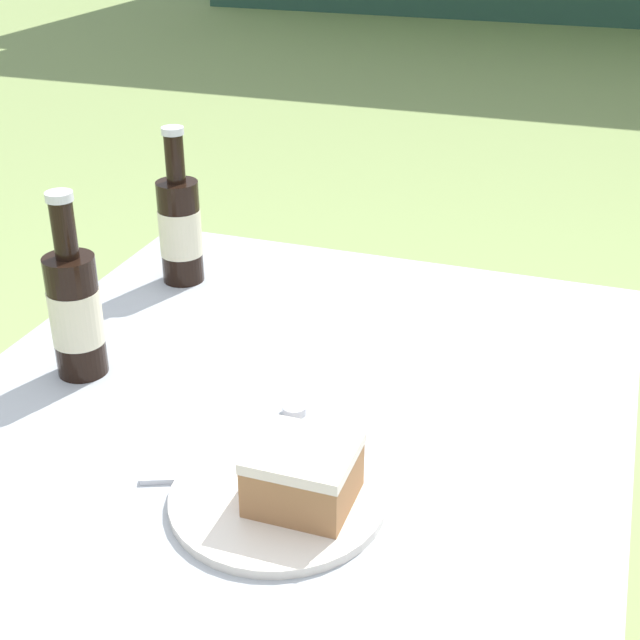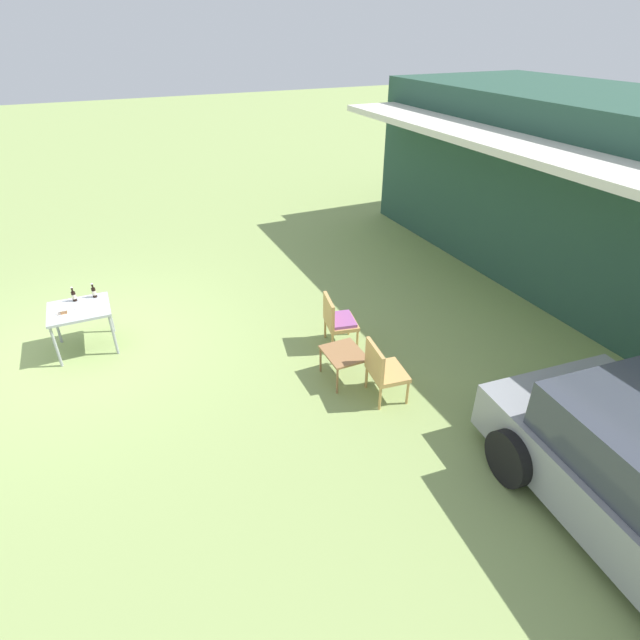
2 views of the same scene
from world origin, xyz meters
The scene contains 11 objects.
ground_plane centered at (0.00, 0.00, 0.00)m, with size 60.00×60.00×0.00m, color #8CA35B.
cabin_building centered at (1.36, 9.22, 1.65)m, with size 10.00×5.02×3.28m.
wicker_chair_cushioned centered at (1.50, 3.56, 0.46)m, with size 0.61×0.54×0.83m.
wicker_chair_plain centered at (2.88, 3.54, 0.47)m, with size 0.58×0.51×0.83m.
garden_side_table centered at (2.30, 3.27, 0.39)m, with size 0.60×0.51×0.44m.
patio_table centered at (0.00, 0.00, 0.64)m, with size 0.78×0.87×0.71m.
cake_on_plate centered at (0.07, -0.19, 0.73)m, with size 0.21×0.21×0.07m.
cola_bottle_near centered at (-0.27, 0.25, 0.79)m, with size 0.06×0.06×0.23m.
cola_bottle_far centered at (-0.26, -0.04, 0.79)m, with size 0.06×0.06×0.23m.
fork centered at (-0.01, -0.17, 0.71)m, with size 0.17×0.08×0.01m.
loose_bottle_cap centered at (0.02, -0.04, 0.71)m, with size 0.03×0.03×0.01m.
Camera 2 is at (7.34, 0.64, 4.38)m, focal length 28.00 mm.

